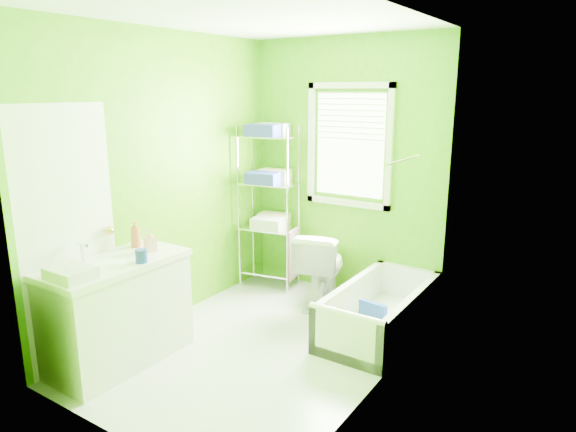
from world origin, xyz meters
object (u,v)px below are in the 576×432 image
Objects in this scene: bathtub at (378,318)px; wire_shelf_unit at (271,189)px; vanity at (117,309)px; toilet at (321,267)px.

bathtub is 1.79m from wire_shelf_unit.
vanity is 2.10m from wire_shelf_unit.
toilet is 1.00m from wire_shelf_unit.
vanity is 0.63× the size of wire_shelf_unit.
toilet reaches higher than bathtub.
toilet is at bearing -11.22° from wire_shelf_unit.
toilet is 0.43× the size of wire_shelf_unit.
vanity reaches higher than bathtub.
vanity reaches higher than toilet.
vanity is at bearing 51.98° from toilet.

